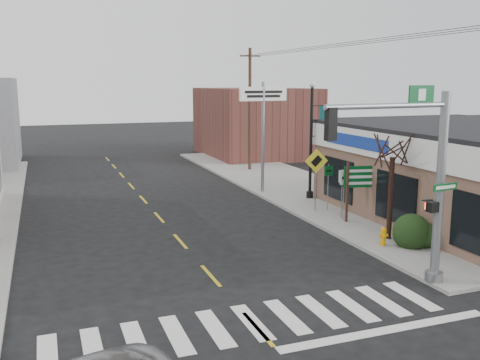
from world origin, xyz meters
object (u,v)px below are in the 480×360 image
object	(u,v)px
dance_center_sign	(263,108)
bare_tree	(393,142)
traffic_signal_pole	(422,169)
fire_hydrant	(383,236)
utility_pole_far	(250,108)
guide_sign	(360,182)
lamp_post	(312,131)

from	to	relation	value
dance_center_sign	bare_tree	bearing A→B (deg)	-89.96
traffic_signal_pole	dance_center_sign	size ratio (longest dim) A/B	0.99
fire_hydrant	utility_pole_far	world-z (taller)	utility_pole_far
fire_hydrant	guide_sign	bearing A→B (deg)	71.70
dance_center_sign	traffic_signal_pole	bearing A→B (deg)	-100.22
fire_hydrant	bare_tree	bearing A→B (deg)	43.33
lamp_post	dance_center_sign	xyz separation A→B (m)	(-1.75, 2.39, 1.10)
lamp_post	dance_center_sign	bearing A→B (deg)	148.30
bare_tree	utility_pole_far	xyz separation A→B (m)	(0.99, 17.39, 0.46)
dance_center_sign	utility_pole_far	world-z (taller)	utility_pole_far
fire_hydrant	dance_center_sign	xyz separation A→B (m)	(-0.37, 10.77, 4.21)
traffic_signal_pole	utility_pole_far	xyz separation A→B (m)	(3.10, 21.66, 0.70)
lamp_post	traffic_signal_pole	bearing A→B (deg)	-80.98
guide_sign	bare_tree	xyz separation A→B (m)	(-0.40, -2.73, 2.06)
utility_pole_far	fire_hydrant	bearing A→B (deg)	-91.21
traffic_signal_pole	dance_center_sign	bearing A→B (deg)	80.17
traffic_signal_pole	fire_hydrant	distance (m)	4.96
guide_sign	lamp_post	xyz separation A→B (m)	(0.25, 4.96, 1.78)
fire_hydrant	dance_center_sign	bearing A→B (deg)	91.95
lamp_post	bare_tree	distance (m)	7.72
fire_hydrant	lamp_post	size ratio (longest dim) A/B	0.12
traffic_signal_pole	dance_center_sign	distance (m)	14.42
traffic_signal_pole	guide_sign	size ratio (longest dim) A/B	2.26
lamp_post	bare_tree	xyz separation A→B (m)	(-0.65, -7.69, 0.28)
guide_sign	fire_hydrant	distance (m)	3.84
guide_sign	utility_pole_far	xyz separation A→B (m)	(0.59, 14.66, 2.52)
bare_tree	guide_sign	bearing A→B (deg)	81.67
fire_hydrant	utility_pole_far	size ratio (longest dim) A/B	0.08
traffic_signal_pole	lamp_post	xyz separation A→B (m)	(2.76, 11.95, -0.04)
traffic_signal_pole	bare_tree	distance (m)	4.77
dance_center_sign	bare_tree	distance (m)	10.17
guide_sign	utility_pole_far	size ratio (longest dim) A/B	0.32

